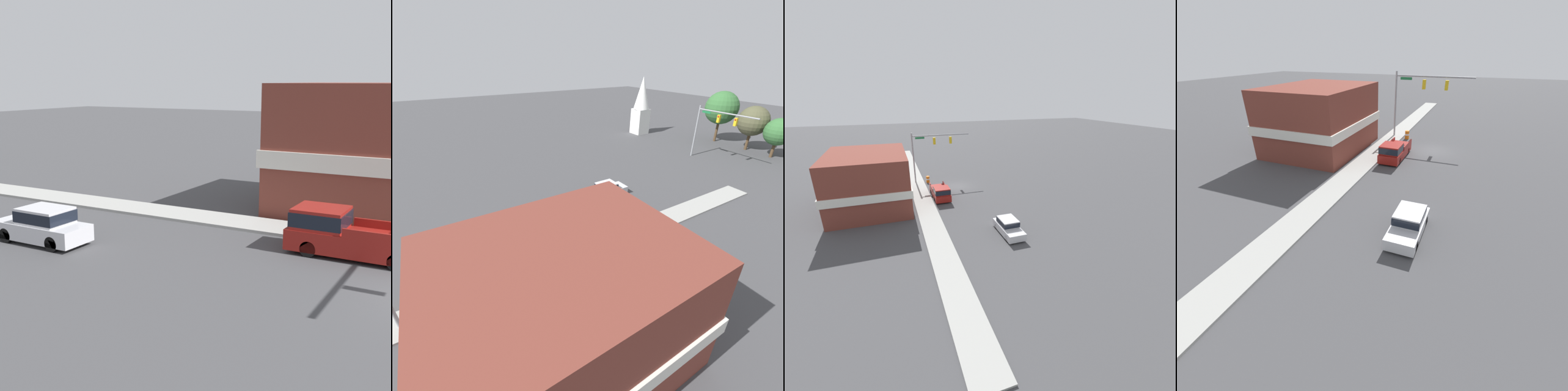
# 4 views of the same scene
# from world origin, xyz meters

# --- Properties ---
(ground_plane) EXTENTS (200.00, 200.00, 0.00)m
(ground_plane) POSITION_xyz_m (0.00, 0.00, 0.00)
(ground_plane) COLOR #424244
(sidewalk_curb) EXTENTS (2.40, 60.00, 0.14)m
(sidewalk_curb) POSITION_xyz_m (5.70, 0.00, 0.07)
(sidewalk_curb) COLOR #9E9E99
(sidewalk_curb) RESTS_ON ground
(far_signal_assembly) EXTENTS (8.87, 0.49, 7.77)m
(far_signal_assembly) POSITION_xyz_m (-2.88, 35.58, 5.70)
(far_signal_assembly) COLOR gray
(far_signal_assembly) RESTS_ON ground
(car_lead) EXTENTS (1.81, 4.33, 1.59)m
(car_lead) POSITION_xyz_m (-1.41, 16.03, 0.82)
(car_lead) COLOR black
(car_lead) RESTS_ON ground
(pickup_truck_parked) EXTENTS (2.06, 5.43, 1.88)m
(pickup_truck_parked) POSITION_xyz_m (3.27, 4.21, 0.92)
(pickup_truck_parked) COLOR black
(pickup_truck_parked) RESTS_ON ground
(construction_barrel) EXTENTS (0.54, 0.54, 1.04)m
(construction_barrel) POSITION_xyz_m (3.90, -3.34, 0.53)
(construction_barrel) COLOR orange
(construction_barrel) RESTS_ON ground
(corner_brick_building) EXTENTS (9.45, 11.91, 6.82)m
(corner_brick_building) POSITION_xyz_m (11.97, 3.84, 3.37)
(corner_brick_building) COLOR brown
(corner_brick_building) RESTS_ON ground
(church_steeple) EXTENTS (3.06, 3.06, 10.85)m
(church_steeple) POSITION_xyz_m (-20.74, 37.91, 5.68)
(church_steeple) COLOR white
(church_steeple) RESTS_ON ground
(backdrop_tree_left_far) EXTENTS (5.67, 5.67, 8.88)m
(backdrop_tree_left_far) POSITION_xyz_m (-8.78, 46.13, 6.03)
(backdrop_tree_left_far) COLOR #4C3823
(backdrop_tree_left_far) RESTS_ON ground
(backdrop_tree_left_mid) EXTENTS (4.77, 4.77, 7.20)m
(backdrop_tree_left_mid) POSITION_xyz_m (-2.74, 46.05, 4.80)
(backdrop_tree_left_mid) COLOR #4C3823
(backdrop_tree_left_mid) RESTS_ON ground
(backdrop_tree_center) EXTENTS (4.10, 4.10, 6.06)m
(backdrop_tree_center) POSITION_xyz_m (1.58, 45.66, 4.00)
(backdrop_tree_center) COLOR #4C3823
(backdrop_tree_center) RESTS_ON ground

